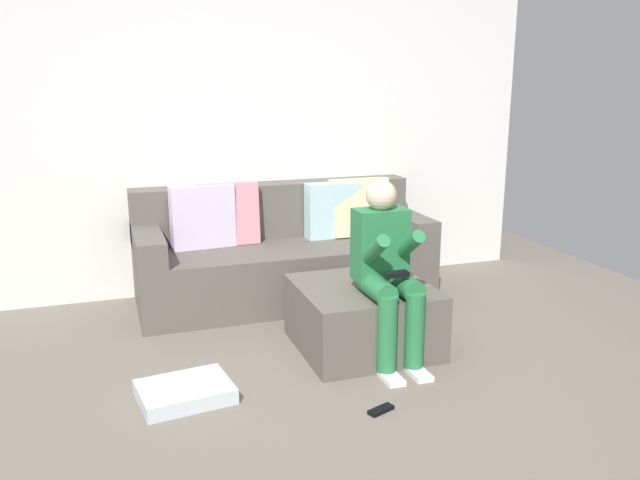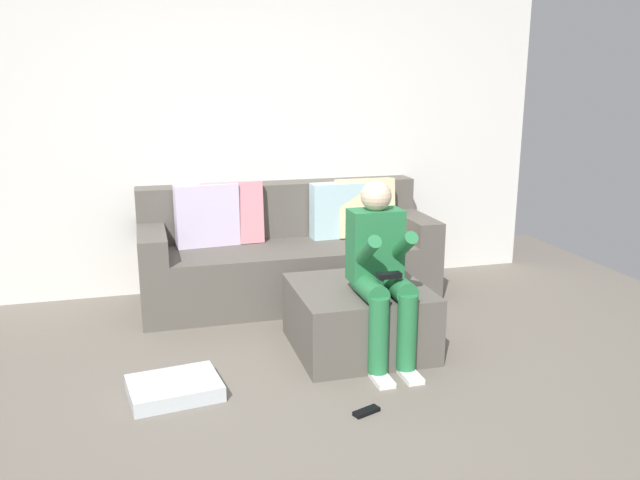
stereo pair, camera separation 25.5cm
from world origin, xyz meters
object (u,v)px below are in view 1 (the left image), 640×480
object	(u,v)px
couch_sectional	(283,253)
storage_bin	(185,392)
ottoman	(363,317)
remote_near_ottoman	(381,410)
person_seated	(387,267)

from	to	relation	value
couch_sectional	storage_bin	size ratio (longest dim) A/B	4.60
ottoman	storage_bin	bearing A→B (deg)	-163.87
couch_sectional	remote_near_ottoman	size ratio (longest dim) A/B	15.04
couch_sectional	storage_bin	xyz separation A→B (m)	(-0.95, -1.45, -0.31)
person_seated	storage_bin	world-z (taller)	person_seated
couch_sectional	ottoman	distance (m)	1.14
storage_bin	person_seated	bearing A→B (deg)	5.89
remote_near_ottoman	person_seated	bearing A→B (deg)	43.31
ottoman	person_seated	bearing A→B (deg)	-73.68
remote_near_ottoman	couch_sectional	bearing A→B (deg)	68.99
couch_sectional	ottoman	size ratio (longest dim) A/B	2.72
person_seated	storage_bin	distance (m)	1.35
storage_bin	remote_near_ottoman	bearing A→B (deg)	-26.32
ottoman	storage_bin	world-z (taller)	ottoman
ottoman	remote_near_ottoman	bearing A→B (deg)	-105.82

